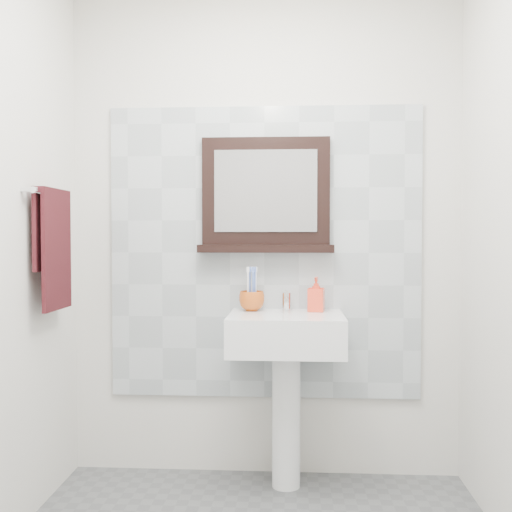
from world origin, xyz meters
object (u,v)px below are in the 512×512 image
Objects in this scene: pedestal_sink at (286,352)px; soap_dispenser at (316,294)px; toothbrush_cup at (252,301)px; framed_mirror at (266,198)px; hand_towel at (53,240)px.

soap_dispenser reaches higher than pedestal_sink.
pedestal_sink is at bearing -32.99° from toothbrush_cup.
toothbrush_cup is at bearing -171.31° from soap_dispenser.
toothbrush_cup is at bearing -132.37° from framed_mirror.
soap_dispenser is at bearing 36.45° from pedestal_sink.
toothbrush_cup is at bearing 147.01° from pedestal_sink.
hand_towel is (-1.20, -0.32, 0.27)m from soap_dispenser.
hand_towel is (-0.88, -0.33, 0.31)m from toothbrush_cup.
hand_towel reaches higher than pedestal_sink.
soap_dispenser is 0.55m from framed_mirror.
pedestal_sink is at bearing -134.18° from soap_dispenser.
pedestal_sink is 1.39× the size of framed_mirror.
hand_towel is at bearing -157.07° from framed_mirror.
framed_mirror reaches higher than toothbrush_cup.
framed_mirror is (-0.25, 0.08, 0.48)m from soap_dispenser.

